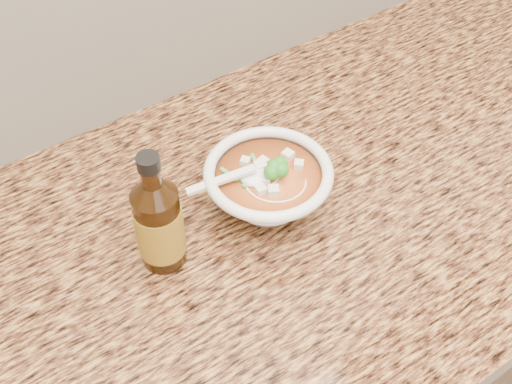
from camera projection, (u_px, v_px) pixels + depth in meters
cabinet at (252, 380)px, 1.23m from camera, size 4.00×0.65×0.86m
counter_slab at (251, 234)px, 0.90m from camera, size 4.00×0.68×0.04m
soup_bowl at (268, 188)px, 0.88m from camera, size 0.20×0.18×0.10m
hot_sauce_bottle at (159, 223)px, 0.80m from camera, size 0.07×0.07×0.19m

